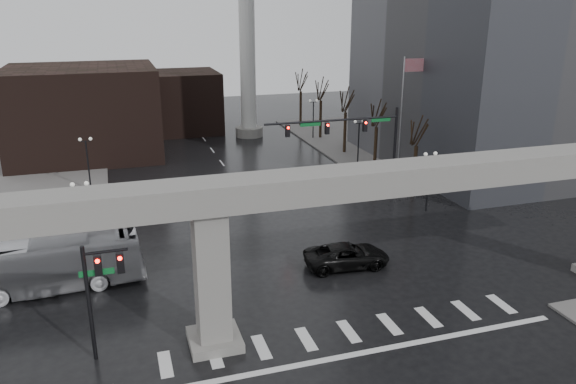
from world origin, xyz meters
The scene contains 23 objects.
ground centered at (0.00, 0.00, 0.00)m, with size 160.00×160.00×0.00m, color black.
sidewalk_ne centered at (26.00, 36.00, 0.07)m, with size 28.00×36.00×0.15m, color slate.
elevated_guideway centered at (1.26, 0.00, 6.88)m, with size 48.00×2.60×8.70m.
building_far_left centered at (-14.00, 42.00, 5.00)m, with size 16.00×14.00×10.00m, color black.
building_far_mid centered at (-2.00, 52.00, 4.00)m, with size 10.00×10.00×8.00m, color black.
smokestack centered at (6.00, 46.00, 13.35)m, with size 3.60×3.60×30.00m.
signal_mast_arm centered at (8.99, 18.80, 5.83)m, with size 12.12×0.43×8.00m.
signal_left_pole centered at (-12.25, 0.50, 4.07)m, with size 2.30×0.30×6.00m.
flagpole_assembly centered at (15.29, 22.00, 7.53)m, with size 2.06×0.12×12.00m.
lamp_right_0 centered at (13.50, 14.00, 3.47)m, with size 1.22×0.32×5.11m.
lamp_right_1 centered at (13.50, 28.00, 3.47)m, with size 1.22×0.32×5.11m.
lamp_right_2 centered at (13.50, 42.00, 3.47)m, with size 1.22×0.32×5.11m.
lamp_left_0 centered at (-13.50, 14.00, 3.47)m, with size 1.22×0.32×5.11m.
lamp_left_1 centered at (-13.50, 28.00, 3.47)m, with size 1.22×0.32×5.11m.
lamp_left_2 centered at (-13.50, 42.00, 3.47)m, with size 1.22×0.32×5.11m.
tree_right_0 centered at (14.53, 18.02, 2.79)m, with size 1.09×1.58×7.50m.
tree_right_1 centered at (14.53, 26.02, 2.85)m, with size 1.09×1.61×7.67m.
tree_right_2 centered at (14.53, 34.02, 2.91)m, with size 1.10×1.63×7.85m.
tree_right_3 centered at (14.53, 42.02, 2.98)m, with size 1.11×1.66×8.02m.
tree_right_4 centered at (14.53, 50.02, 3.04)m, with size 1.12×1.69×8.19m.
pickup_truck centered at (2.97, 6.25, 0.78)m, with size 2.59×5.62×1.56m, color black.
city_bus centered at (-15.83, 8.73, 1.66)m, with size 2.79×11.94×3.33m, color #A9A9AD.
far_car centered at (-6.29, 22.81, 0.79)m, with size 1.87×4.65×1.58m, color black.
Camera 1 is at (-10.84, -24.75, 16.49)m, focal length 35.00 mm.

